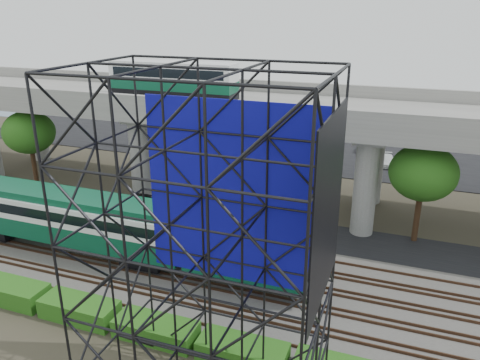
% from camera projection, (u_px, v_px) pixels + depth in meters
% --- Properties ---
extents(ground, '(140.00, 140.00, 0.00)m').
position_uv_depth(ground, '(177.00, 292.00, 29.63)').
color(ground, '#474233').
rests_on(ground, ground).
extents(ballast_bed, '(90.00, 12.00, 0.20)m').
position_uv_depth(ballast_bed, '(190.00, 274.00, 31.36)').
color(ballast_bed, slate).
rests_on(ballast_bed, ground).
extents(service_road, '(90.00, 5.00, 0.08)m').
position_uv_depth(service_road, '(235.00, 224.00, 38.87)').
color(service_road, black).
rests_on(service_road, ground).
extents(parking_lot, '(90.00, 18.00, 0.08)m').
position_uv_depth(parking_lot, '(300.00, 149.00, 59.58)').
color(parking_lot, black).
rests_on(parking_lot, ground).
extents(harbor_water, '(140.00, 40.00, 0.03)m').
position_uv_depth(harbor_water, '(330.00, 115.00, 78.98)').
color(harbor_water, slate).
rests_on(harbor_water, ground).
extents(rail_tracks, '(90.00, 9.52, 0.16)m').
position_uv_depth(rail_tracks, '(190.00, 272.00, 31.30)').
color(rail_tracks, '#472D1E').
rests_on(rail_tracks, ballast_bed).
extents(commuter_train, '(29.30, 3.06, 4.30)m').
position_uv_depth(commuter_train, '(90.00, 220.00, 32.90)').
color(commuter_train, black).
rests_on(commuter_train, rail_tracks).
extents(overpass, '(80.00, 12.00, 12.40)m').
position_uv_depth(overpass, '(251.00, 113.00, 41.10)').
color(overpass, '#9E9B93').
rests_on(overpass, ground).
extents(scaffold_tower, '(9.36, 6.36, 15.00)m').
position_uv_depth(scaffold_tower, '(206.00, 266.00, 18.14)').
color(scaffold_tower, black).
rests_on(scaffold_tower, ground).
extents(hedge_strip, '(34.60, 1.80, 1.20)m').
position_uv_depth(hedge_strip, '(156.00, 329.00, 25.32)').
color(hedge_strip, '#1F5112').
rests_on(hedge_strip, ground).
extents(trees, '(40.94, 16.94, 7.69)m').
position_uv_depth(trees, '(210.00, 138.00, 43.48)').
color(trees, '#382314').
rests_on(trees, ground).
extents(suv, '(5.36, 2.77, 1.45)m').
position_uv_depth(suv, '(147.00, 204.00, 40.85)').
color(suv, black).
rests_on(suv, service_road).
extents(parked_cars, '(34.20, 9.44, 1.31)m').
position_uv_depth(parked_cars, '(298.00, 145.00, 59.16)').
color(parked_cars, silver).
rests_on(parked_cars, parking_lot).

